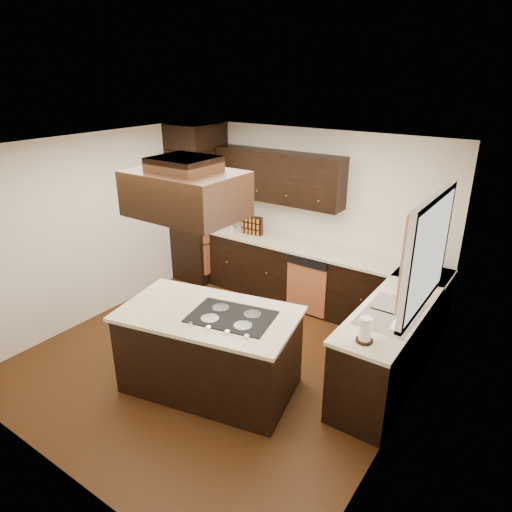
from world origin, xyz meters
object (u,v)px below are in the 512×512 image
range_hood (186,194)px  spice_rack (252,225)px  island (210,352)px  oven_column (199,215)px

range_hood → spice_rack: (-0.88, 2.31, -1.10)m
range_hood → spice_rack: 2.71m
island → spice_rack: size_ratio=5.33×
island → range_hood: range_hood is taller
island → range_hood: 1.73m
spice_rack → range_hood: bearing=-77.3°
oven_column → range_hood: bearing=-50.3°
range_hood → island: bearing=27.5°
oven_column → island: size_ratio=1.20×
island → range_hood: bearing=-164.6°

